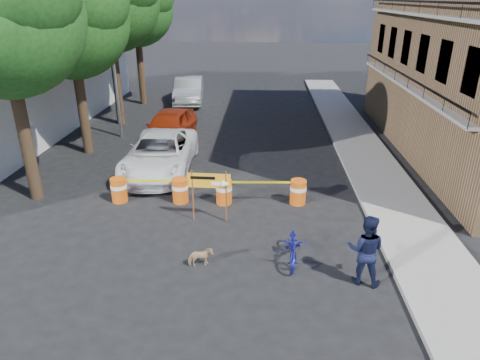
# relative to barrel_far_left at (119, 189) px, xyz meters

# --- Properties ---
(ground) EXTENTS (120.00, 120.00, 0.00)m
(ground) POSITION_rel_barrel_far_left_xyz_m (3.66, -1.87, -0.47)
(ground) COLOR black
(ground) RESTS_ON ground
(sidewalk_east) EXTENTS (2.40, 40.00, 0.15)m
(sidewalk_east) POSITION_rel_barrel_far_left_xyz_m (9.86, 4.13, -0.40)
(sidewalk_east) COLOR gray
(sidewalk_east) RESTS_ON ground
(tree_near) EXTENTS (5.46, 5.20, 9.15)m
(tree_near) POSITION_rel_barrel_far_left_xyz_m (-3.08, 0.13, 5.89)
(tree_near) COLOR #332316
(tree_near) RESTS_ON ground
(tree_mid_a) EXTENTS (5.25, 5.00, 8.68)m
(tree_mid_a) POSITION_rel_barrel_far_left_xyz_m (-3.08, 5.13, 5.53)
(tree_mid_a) COLOR #332316
(tree_mid_a) RESTS_ON ground
(tree_far) EXTENTS (5.04, 4.80, 8.84)m
(tree_far) POSITION_rel_barrel_far_left_xyz_m (-3.08, 15.13, 5.74)
(tree_far) COLOR #332316
(tree_far) RESTS_ON ground
(streetlamp) EXTENTS (1.25, 0.18, 8.00)m
(streetlamp) POSITION_rel_barrel_far_left_xyz_m (-2.28, 7.63, 3.90)
(streetlamp) COLOR gray
(streetlamp) RESTS_ON ground
(barrel_far_left) EXTENTS (0.58, 0.58, 0.90)m
(barrel_far_left) POSITION_rel_barrel_far_left_xyz_m (0.00, 0.00, 0.00)
(barrel_far_left) COLOR #CD490C
(barrel_far_left) RESTS_ON ground
(barrel_mid_left) EXTENTS (0.58, 0.58, 0.90)m
(barrel_mid_left) POSITION_rel_barrel_far_left_xyz_m (2.21, 0.07, 0.00)
(barrel_mid_left) COLOR #CD490C
(barrel_mid_left) RESTS_ON ground
(barrel_mid_right) EXTENTS (0.58, 0.58, 0.90)m
(barrel_mid_right) POSITION_rel_barrel_far_left_xyz_m (3.78, 0.06, 0.00)
(barrel_mid_right) COLOR #CD490C
(barrel_mid_right) RESTS_ON ground
(barrel_far_right) EXTENTS (0.58, 0.58, 0.90)m
(barrel_far_right) POSITION_rel_barrel_far_left_xyz_m (6.41, 0.18, 0.00)
(barrel_far_right) COLOR #CD490C
(barrel_far_right) RESTS_ON ground
(detour_sign) EXTENTS (1.39, 0.27, 1.78)m
(detour_sign) POSITION_rel_barrel_far_left_xyz_m (3.61, -1.27, 0.83)
(detour_sign) COLOR #592D19
(detour_sign) RESTS_ON ground
(pedestrian) EXTENTS (1.10, 0.96, 1.92)m
(pedestrian) POSITION_rel_barrel_far_left_xyz_m (7.77, -4.31, 0.49)
(pedestrian) COLOR black
(pedestrian) RESTS_ON ground
(bicycle) EXTENTS (0.66, 0.96, 1.77)m
(bicycle) POSITION_rel_barrel_far_left_xyz_m (6.04, -3.45, 0.41)
(bicycle) COLOR #13159B
(bicycle) RESTS_ON ground
(dog) EXTENTS (0.73, 0.50, 0.57)m
(dog) POSITION_rel_barrel_far_left_xyz_m (3.49, -3.87, -0.19)
(dog) COLOR tan
(dog) RESTS_ON ground
(suv_white) EXTENTS (2.79, 5.77, 1.58)m
(suv_white) POSITION_rel_barrel_far_left_xyz_m (0.84, 2.98, 0.32)
(suv_white) COLOR white
(suv_white) RESTS_ON ground
(sedan_red) EXTENTS (2.40, 5.06, 1.67)m
(sedan_red) POSITION_rel_barrel_far_left_xyz_m (0.43, 6.79, 0.36)
(sedan_red) COLOR #99270C
(sedan_red) RESTS_ON ground
(sedan_silver) EXTENTS (2.33, 5.38, 1.72)m
(sedan_silver) POSITION_rel_barrel_far_left_xyz_m (-0.07, 15.69, 0.39)
(sedan_silver) COLOR #A5A8AC
(sedan_silver) RESTS_ON ground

